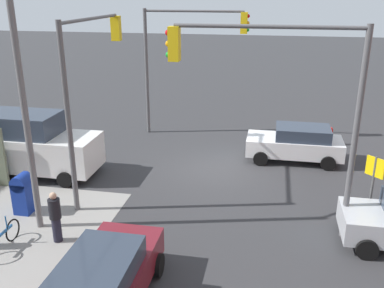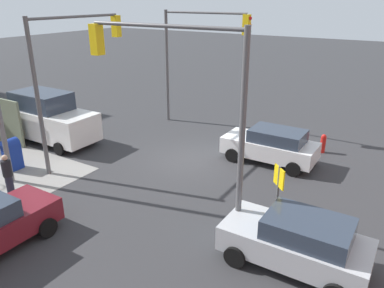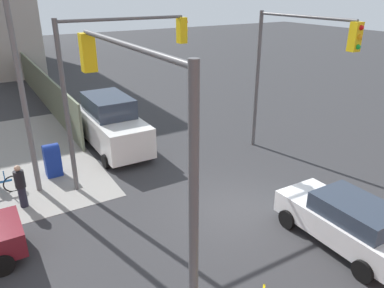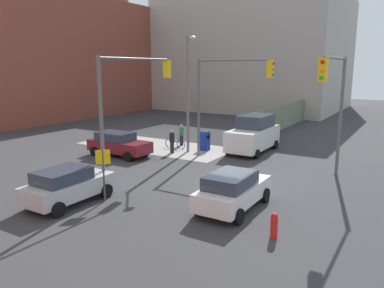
{
  "view_description": "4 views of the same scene",
  "coord_description": "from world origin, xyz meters",
  "px_view_note": "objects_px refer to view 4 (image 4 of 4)",
  "views": [
    {
      "loc": [
        -2.05,
        16.98,
        7.33
      ],
      "look_at": [
        1.09,
        0.66,
        1.35
      ],
      "focal_mm": 40.0,
      "sensor_mm": 36.0,
      "label": 1
    },
    {
      "loc": [
        -8.53,
        13.69,
        7.16
      ],
      "look_at": [
        -0.11,
        0.12,
        0.87
      ],
      "focal_mm": 35.0,
      "sensor_mm": 36.0,
      "label": 2
    },
    {
      "loc": [
        -9.09,
        7.28,
        7.42
      ],
      "look_at": [
        2.2,
        0.52,
        1.92
      ],
      "focal_mm": 35.0,
      "sensor_mm": 36.0,
      "label": 3
    },
    {
      "loc": [
        -17.06,
        -8.18,
        5.95
      ],
      "look_at": [
        -0.67,
        1.86,
        2.0
      ],
      "focal_mm": 35.0,
      "sensor_mm": 36.0,
      "label": 4
    }
  ],
  "objects_px": {
    "street_lamp_corner": "(189,86)",
    "van_white_delivery": "(254,134)",
    "bicycle_leaning_on_fence": "(175,144)",
    "fire_hydrant": "(274,225)",
    "pedestrian_waiting": "(172,141)",
    "traffic_signal_se_corner": "(335,95)",
    "hatchback_white": "(233,190)",
    "smokestack": "(124,49)",
    "pedestrian_crossing": "(181,134)",
    "traffic_signal_ne_corner": "(226,89)",
    "coupe_maroon": "(118,144)",
    "hatchback_silver": "(67,185)",
    "traffic_signal_nw_corner": "(131,93)",
    "mailbox_blue": "(205,140)"
  },
  "relations": [
    {
      "from": "pedestrian_waiting",
      "to": "pedestrian_crossing",
      "type": "bearing_deg",
      "value": 78.37
    },
    {
      "from": "traffic_signal_ne_corner",
      "to": "coupe_maroon",
      "type": "xyz_separation_m",
      "value": [
        -2.89,
        6.63,
        -3.77
      ]
    },
    {
      "from": "smokestack",
      "to": "pedestrian_crossing",
      "type": "xyz_separation_m",
      "value": [
        -19.23,
        -22.6,
        -7.76
      ]
    },
    {
      "from": "fire_hydrant",
      "to": "van_white_delivery",
      "type": "bearing_deg",
      "value": 25.3
    },
    {
      "from": "smokestack",
      "to": "traffic_signal_se_corner",
      "type": "bearing_deg",
      "value": -124.33
    },
    {
      "from": "street_lamp_corner",
      "to": "hatchback_white",
      "type": "xyz_separation_m",
      "value": [
        -8.15,
        -7.31,
        -3.86
      ]
    },
    {
      "from": "traffic_signal_se_corner",
      "to": "coupe_maroon",
      "type": "distance_m",
      "value": 14.18
    },
    {
      "from": "coupe_maroon",
      "to": "bicycle_leaning_on_fence",
      "type": "xyz_separation_m",
      "value": [
        3.99,
        -1.95,
        -0.5
      ]
    },
    {
      "from": "traffic_signal_se_corner",
      "to": "pedestrian_crossing",
      "type": "height_order",
      "value": "traffic_signal_se_corner"
    },
    {
      "from": "traffic_signal_nw_corner",
      "to": "traffic_signal_ne_corner",
      "type": "xyz_separation_m",
      "value": [
        6.8,
        -1.99,
        -0.03
      ]
    },
    {
      "from": "mailbox_blue",
      "to": "coupe_maroon",
      "type": "xyz_separation_m",
      "value": [
        -4.59,
        4.14,
        0.08
      ]
    },
    {
      "from": "smokestack",
      "to": "traffic_signal_nw_corner",
      "type": "distance_m",
      "value": 38.32
    },
    {
      "from": "fire_hydrant",
      "to": "hatchback_white",
      "type": "bearing_deg",
      "value": 54.32
    },
    {
      "from": "street_lamp_corner",
      "to": "van_white_delivery",
      "type": "distance_m",
      "value": 5.8
    },
    {
      "from": "van_white_delivery",
      "to": "pedestrian_crossing",
      "type": "height_order",
      "value": "van_white_delivery"
    },
    {
      "from": "fire_hydrant",
      "to": "pedestrian_waiting",
      "type": "bearing_deg",
      "value": 49.31
    },
    {
      "from": "street_lamp_corner",
      "to": "pedestrian_waiting",
      "type": "bearing_deg",
      "value": 127.41
    },
    {
      "from": "traffic_signal_ne_corner",
      "to": "hatchback_silver",
      "type": "bearing_deg",
      "value": 168.29
    },
    {
      "from": "hatchback_white",
      "to": "van_white_delivery",
      "type": "xyz_separation_m",
      "value": [
        10.93,
        3.55,
        0.44
      ]
    },
    {
      "from": "fire_hydrant",
      "to": "hatchback_silver",
      "type": "relative_size",
      "value": 0.23
    },
    {
      "from": "smokestack",
      "to": "hatchback_silver",
      "type": "xyz_separation_m",
      "value": [
        -32.49,
        -25.22,
        -7.77
      ]
    },
    {
      "from": "coupe_maroon",
      "to": "bicycle_leaning_on_fence",
      "type": "bearing_deg",
      "value": -25.98
    },
    {
      "from": "coupe_maroon",
      "to": "hatchback_white",
      "type": "bearing_deg",
      "value": -113.98
    },
    {
      "from": "pedestrian_waiting",
      "to": "bicycle_leaning_on_fence",
      "type": "height_order",
      "value": "pedestrian_waiting"
    },
    {
      "from": "traffic_signal_ne_corner",
      "to": "pedestrian_crossing",
      "type": "bearing_deg",
      "value": 64.79
    },
    {
      "from": "hatchback_silver",
      "to": "pedestrian_crossing",
      "type": "relative_size",
      "value": 2.43
    },
    {
      "from": "smokestack",
      "to": "bicycle_leaning_on_fence",
      "type": "bearing_deg",
      "value": -131.86
    },
    {
      "from": "coupe_maroon",
      "to": "van_white_delivery",
      "type": "bearing_deg",
      "value": -50.34
    },
    {
      "from": "smokestack",
      "to": "street_lamp_corner",
      "type": "relative_size",
      "value": 2.15
    },
    {
      "from": "coupe_maroon",
      "to": "pedestrian_waiting",
      "type": "xyz_separation_m",
      "value": [
        2.59,
        -2.64,
        0.02
      ]
    },
    {
      "from": "traffic_signal_ne_corner",
      "to": "fire_hydrant",
      "type": "relative_size",
      "value": 6.91
    },
    {
      "from": "traffic_signal_ne_corner",
      "to": "bicycle_leaning_on_fence",
      "type": "xyz_separation_m",
      "value": [
        1.1,
        4.68,
        -4.27
      ]
    },
    {
      "from": "smokestack",
      "to": "hatchback_white",
      "type": "xyz_separation_m",
      "value": [
        -29.27,
        -31.75,
        -7.77
      ]
    },
    {
      "from": "traffic_signal_nw_corner",
      "to": "coupe_maroon",
      "type": "distance_m",
      "value": 7.16
    },
    {
      "from": "traffic_signal_ne_corner",
      "to": "coupe_maroon",
      "type": "height_order",
      "value": "traffic_signal_ne_corner"
    },
    {
      "from": "traffic_signal_se_corner",
      "to": "hatchback_white",
      "type": "distance_m",
      "value": 7.38
    },
    {
      "from": "traffic_signal_se_corner",
      "to": "street_lamp_corner",
      "type": "distance_m",
      "value": 10.36
    },
    {
      "from": "traffic_signal_nw_corner",
      "to": "street_lamp_corner",
      "type": "xyz_separation_m",
      "value": [
        7.22,
        1.06,
        0.05
      ]
    },
    {
      "from": "traffic_signal_nw_corner",
      "to": "traffic_signal_se_corner",
      "type": "height_order",
      "value": "same"
    },
    {
      "from": "street_lamp_corner",
      "to": "van_white_delivery",
      "type": "bearing_deg",
      "value": -53.57
    },
    {
      "from": "fire_hydrant",
      "to": "pedestrian_waiting",
      "type": "distance_m",
      "value": 14.12
    },
    {
      "from": "street_lamp_corner",
      "to": "hatchback_white",
      "type": "distance_m",
      "value": 11.61
    },
    {
      "from": "traffic_signal_nw_corner",
      "to": "mailbox_blue",
      "type": "xyz_separation_m",
      "value": [
        8.5,
        0.5,
        -3.88
      ]
    },
    {
      "from": "traffic_signal_nw_corner",
      "to": "traffic_signal_se_corner",
      "type": "relative_size",
      "value": 1.0
    },
    {
      "from": "fire_hydrant",
      "to": "hatchback_silver",
      "type": "bearing_deg",
      "value": 99.19
    },
    {
      "from": "fire_hydrant",
      "to": "pedestrian_crossing",
      "type": "distance_m",
      "value": 16.55
    },
    {
      "from": "van_white_delivery",
      "to": "bicycle_leaning_on_fence",
      "type": "xyz_separation_m",
      "value": [
        -2.09,
        5.4,
        -0.93
      ]
    },
    {
      "from": "street_lamp_corner",
      "to": "pedestrian_crossing",
      "type": "xyz_separation_m",
      "value": [
        1.88,
        1.84,
        -3.84
      ]
    },
    {
      "from": "traffic_signal_ne_corner",
      "to": "pedestrian_waiting",
      "type": "distance_m",
      "value": 5.48
    },
    {
      "from": "traffic_signal_se_corner",
      "to": "pedestrian_waiting",
      "type": "distance_m",
      "value": 11.75
    }
  ]
}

